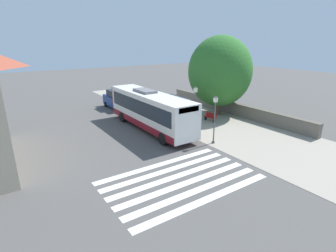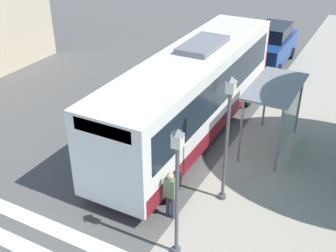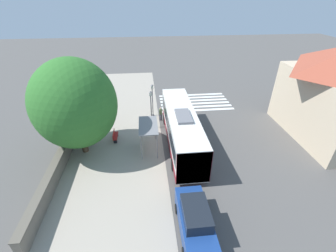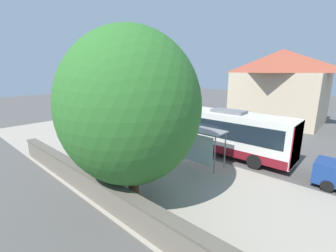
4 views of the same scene
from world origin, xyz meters
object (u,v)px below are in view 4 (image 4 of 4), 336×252
at_px(bus_shelter, 200,136).
at_px(bench, 149,165).
at_px(pedestrian, 161,134).
at_px(street_lamp_far, 165,122).
at_px(street_lamp_near, 145,119).
at_px(shade_tree, 131,107).
at_px(bus, 218,130).

distance_m(bus_shelter, bench, 3.95).
height_order(pedestrian, street_lamp_far, street_lamp_far).
distance_m(bench, street_lamp_near, 6.32).
height_order(bus_shelter, shade_tree, shade_tree).
height_order(bus, street_lamp_far, street_lamp_far).
distance_m(street_lamp_far, shade_tree, 7.43).
bearing_deg(shade_tree, street_lamp_far, 29.17).
relative_size(street_lamp_far, shade_tree, 0.50).
distance_m(bench, shade_tree, 5.18).
bearing_deg(bench, shade_tree, -148.31).
relative_size(pedestrian, street_lamp_near, 0.42).
bearing_deg(bus, pedestrian, 108.05).
distance_m(bus, street_lamp_near, 6.43).
bearing_deg(bus, street_lamp_near, 111.62).
distance_m(bus, shade_tree, 9.26).
bearing_deg(street_lamp_near, shade_tree, -136.23).
bearing_deg(street_lamp_far, bench, -152.65).
bearing_deg(street_lamp_far, shade_tree, -150.83).
distance_m(street_lamp_near, street_lamp_far, 2.74).
bearing_deg(street_lamp_near, street_lamp_far, -95.33).
relative_size(bus, pedestrian, 7.10).
distance_m(bus_shelter, street_lamp_far, 3.76).
relative_size(pedestrian, shade_tree, 0.19).
distance_m(bus, bus_shelter, 3.22).
xyz_separation_m(pedestrian, shade_tree, (-7.25, -4.98, 3.78)).
bearing_deg(pedestrian, street_lamp_far, -124.86).
height_order(street_lamp_near, shade_tree, shade_tree).
bearing_deg(bench, bus, -12.19).
relative_size(bench, street_lamp_near, 0.40).
bearing_deg(bus_shelter, pedestrian, 72.80).
xyz_separation_m(bus_shelter, street_lamp_near, (0.81, 6.42, 0.19)).
bearing_deg(pedestrian, shade_tree, -145.52).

